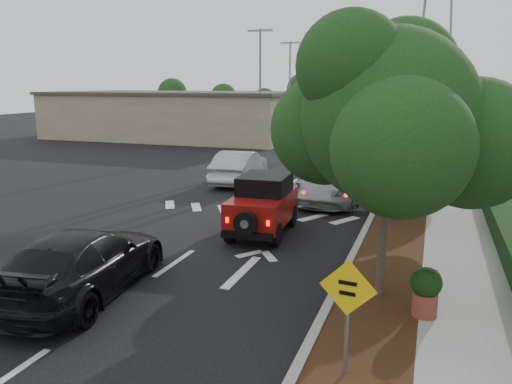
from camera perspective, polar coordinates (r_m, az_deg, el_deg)
The scene contains 19 objects.
ground at distance 14.16m, azimuth -9.27°, elevation -8.02°, with size 120.00×120.00×0.00m, color black.
curb at distance 24.15m, azimuth 14.62°, elevation 0.41°, with size 0.20×70.00×0.15m, color #9E9B93.
planting_strip at distance 24.09m, azimuth 16.98°, elevation 0.21°, with size 1.80×70.00×0.12m, color black.
sidewalk at distance 24.09m, azimuth 21.49°, elevation -0.12°, with size 2.00×70.00×0.12m, color gray.
hedge at distance 24.12m, azimuth 24.87°, elevation 0.44°, with size 0.80×70.00×0.80m, color black.
commercial_building at distance 47.38m, azimuth -8.95°, elevation 8.64°, with size 22.00×12.00×4.00m, color #7F7558.
transmission_tower at distance 59.79m, azimuth 19.15°, elevation 6.92°, with size 7.00×4.00×28.00m, color slate, non-canonical shape.
street_tree_near at distance 12.14m, azimuth 13.87°, elevation -11.75°, with size 3.80×3.80×5.92m, color black, non-canonical shape.
street_tree_mid at distance 18.75m, azimuth 16.11°, elevation -3.28°, with size 3.20×3.20×5.32m, color black, non-canonical shape.
street_tree_far at distance 25.08m, azimuth 17.09°, elevation 0.52°, with size 3.40×3.40×5.62m, color black, non-canonical shape.
light_pole_a at distance 40.07m, azimuth 0.47°, elevation 5.28°, with size 2.00×0.22×9.00m, color slate, non-canonical shape.
light_pole_b at distance 51.76m, azimuth 3.79°, elevation 6.84°, with size 2.00×0.22×9.00m, color slate, non-canonical shape.
red_jeep at distance 16.52m, azimuth 0.93°, elevation -1.34°, with size 1.89×3.85×1.93m.
silver_suv_ahead at distance 21.28m, azimuth 9.26°, elevation 0.99°, with size 2.55×5.52×1.53m, color #989B9F.
black_suv_oncoming at distance 12.47m, azimuth -19.10°, elevation -7.58°, with size 2.19×5.38×1.56m, color black.
silver_sedan_oncoming at distance 24.96m, azimuth -1.89°, elevation 2.90°, with size 1.71×4.92×1.62m, color #A7AAAF.
parked_suv at distance 40.38m, azimuth -1.55°, elevation 6.52°, with size 1.96×4.87×1.66m, color #A2A4AA.
speed_hump_sign at distance 8.40m, azimuth 10.40°, elevation -12.30°, with size 0.95×0.13×2.03m.
terracotta_planter at distance 11.07m, azimuth 18.86°, elevation -10.23°, with size 0.64×0.64×1.12m.
Camera 1 is at (6.52, -11.59, 4.87)m, focal length 35.00 mm.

